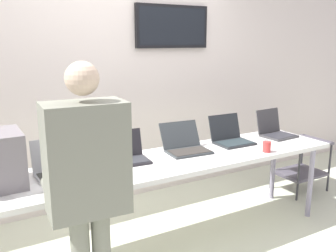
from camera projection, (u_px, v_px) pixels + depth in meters
name	position (u px, v px, depth m)	size (l,w,h in m)	color
ground	(169.00, 245.00, 3.22)	(8.00, 8.00, 0.04)	beige
back_wall	(118.00, 91.00, 3.90)	(8.00, 0.11, 2.40)	silver
workbench	(169.00, 165.00, 3.06)	(3.15, 0.70, 0.77)	silver
laptop_station_0	(58.00, 166.00, 2.70)	(0.35, 0.29, 0.25)	#ADAFB2
laptop_station_1	(128.00, 154.00, 3.00)	(0.32, 0.31, 0.24)	black
laptop_station_2	(185.00, 145.00, 3.26)	(0.40, 0.39, 0.24)	#33383A
laptop_station_3	(231.00, 137.00, 3.53)	(0.35, 0.33, 0.26)	#24282B
laptop_station_4	(275.00, 130.00, 3.78)	(0.34, 0.33, 0.26)	#3C3B3D
person	(87.00, 178.00, 2.04)	(0.45, 0.60, 1.63)	gray
coffee_mug	(267.00, 147.00, 3.23)	(0.07, 0.07, 0.10)	#D43937
paper_sheet	(31.00, 194.00, 2.35)	(0.28, 0.34, 0.00)	white
storage_cart	(301.00, 158.00, 4.29)	(0.56, 0.44, 0.60)	#4E4A57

